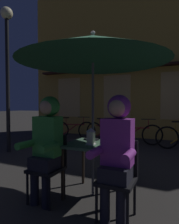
# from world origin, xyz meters

# --- Properties ---
(ground_plane) EXTENTS (60.00, 60.00, 0.00)m
(ground_plane) POSITION_xyz_m (0.00, 0.00, 0.00)
(ground_plane) COLOR #2D2B28
(cafe_table) EXTENTS (0.72, 0.72, 0.74)m
(cafe_table) POSITION_xyz_m (0.00, 0.00, 0.64)
(cafe_table) COLOR #42664C
(cafe_table) RESTS_ON ground_plane
(patio_umbrella) EXTENTS (2.10, 2.10, 2.31)m
(patio_umbrella) POSITION_xyz_m (0.00, 0.00, 2.06)
(patio_umbrella) COLOR #4C4C51
(patio_umbrella) RESTS_ON ground_plane
(lantern) EXTENTS (0.11, 0.11, 0.23)m
(lantern) POSITION_xyz_m (0.01, -0.10, 0.86)
(lantern) COLOR white
(lantern) RESTS_ON cafe_table
(chair_left) EXTENTS (0.40, 0.40, 0.87)m
(chair_left) POSITION_xyz_m (-0.48, -0.37, 0.49)
(chair_left) COLOR black
(chair_left) RESTS_ON ground_plane
(chair_right) EXTENTS (0.40, 0.40, 0.87)m
(chair_right) POSITION_xyz_m (0.48, -0.37, 0.49)
(chair_right) COLOR black
(chair_right) RESTS_ON ground_plane
(person_left_hooded) EXTENTS (0.45, 0.56, 1.40)m
(person_left_hooded) POSITION_xyz_m (-0.48, -0.43, 0.85)
(person_left_hooded) COLOR black
(person_left_hooded) RESTS_ON ground_plane
(person_right_hooded) EXTENTS (0.45, 0.56, 1.40)m
(person_right_hooded) POSITION_xyz_m (0.48, -0.43, 0.85)
(person_right_hooded) COLOR black
(person_right_hooded) RESTS_ON ground_plane
(shopfront_building) EXTENTS (10.00, 0.93, 6.20)m
(shopfront_building) POSITION_xyz_m (-0.09, 5.40, 3.09)
(shopfront_building) COLOR gold
(shopfront_building) RESTS_ON ground_plane
(street_lamp) EXTENTS (0.32, 0.32, 3.88)m
(street_lamp) POSITION_xyz_m (-3.12, 1.41, 2.71)
(street_lamp) COLOR black
(street_lamp) RESTS_ON ground_plane
(bicycle_nearest) EXTENTS (1.64, 0.45, 0.84)m
(bicycle_nearest) POSITION_xyz_m (-2.50, 3.89, 0.35)
(bicycle_nearest) COLOR black
(bicycle_nearest) RESTS_ON ground_plane
(bicycle_second) EXTENTS (1.67, 0.32, 0.84)m
(bicycle_second) POSITION_xyz_m (-1.16, 3.86, 0.35)
(bicycle_second) COLOR black
(bicycle_second) RESTS_ON ground_plane
(bicycle_third) EXTENTS (1.64, 0.45, 0.84)m
(bicycle_third) POSITION_xyz_m (-0.17, 3.80, 0.35)
(bicycle_third) COLOR black
(bicycle_third) RESTS_ON ground_plane
(book) EXTENTS (0.24, 0.20, 0.02)m
(book) POSITION_xyz_m (-0.12, 0.22, 0.75)
(book) COLOR black
(book) RESTS_ON cafe_table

